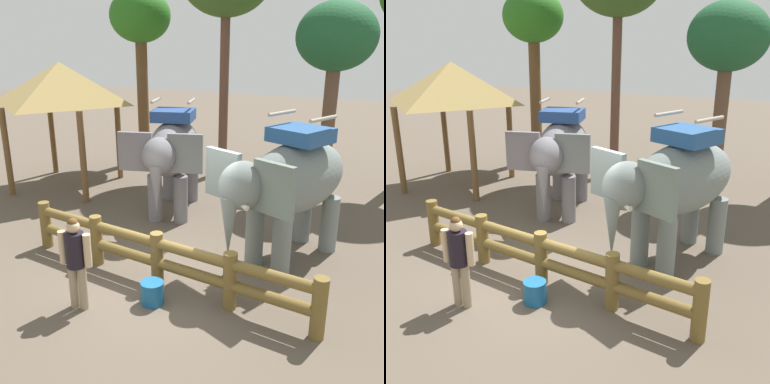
# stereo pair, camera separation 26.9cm
# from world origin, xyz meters

# --- Properties ---
(ground_plane) EXTENTS (60.00, 60.00, 0.00)m
(ground_plane) POSITION_xyz_m (0.00, 0.00, 0.00)
(ground_plane) COLOR brown
(log_fence) EXTENTS (6.34, 0.84, 1.05)m
(log_fence) POSITION_xyz_m (0.00, -0.06, 0.60)
(log_fence) COLOR brown
(log_fence) RESTS_ON ground
(elephant_near_left) EXTENTS (2.36, 3.56, 2.98)m
(elephant_near_left) POSITION_xyz_m (-1.53, 3.32, 1.67)
(elephant_near_left) COLOR slate
(elephant_near_left) RESTS_ON ground
(elephant_center) EXTENTS (2.63, 3.63, 3.06)m
(elephant_center) POSITION_xyz_m (1.90, 1.98, 1.72)
(elephant_center) COLOR slate
(elephant_center) RESTS_ON ground
(tourist_woman_in_black) EXTENTS (0.58, 0.38, 1.67)m
(tourist_woman_in_black) POSITION_xyz_m (-0.80, -1.35, 0.97)
(tourist_woman_in_black) COLOR gray
(tourist_woman_in_black) RESTS_ON ground
(thatched_shelter) EXTENTS (3.89, 3.89, 3.80)m
(thatched_shelter) POSITION_xyz_m (-5.60, 3.89, 3.15)
(thatched_shelter) COLOR brown
(thatched_shelter) RESTS_ON ground
(tree_far_left) EXTENTS (2.17, 2.17, 5.42)m
(tree_far_left) POSITION_xyz_m (1.75, 6.60, 4.34)
(tree_far_left) COLOR brown
(tree_far_left) RESTS_ON ground
(tree_far_right) EXTENTS (2.13, 2.13, 6.10)m
(tree_far_right) POSITION_xyz_m (-5.10, 7.58, 4.94)
(tree_far_right) COLOR brown
(tree_far_right) RESTS_ON ground
(feed_bucket) EXTENTS (0.41, 0.41, 0.41)m
(feed_bucket) POSITION_xyz_m (0.25, -0.67, 0.21)
(feed_bucket) COLOR #19598C
(feed_bucket) RESTS_ON ground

